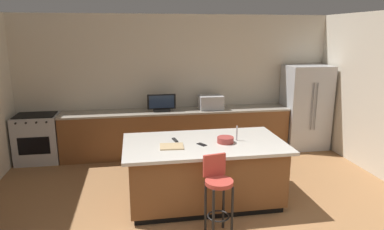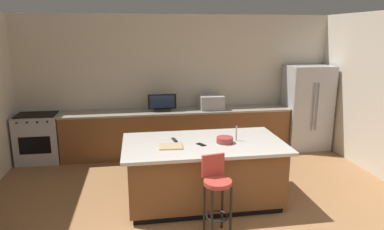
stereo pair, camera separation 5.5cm
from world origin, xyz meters
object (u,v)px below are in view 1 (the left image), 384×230
fruit_bowl (225,140)px  cutting_board (172,146)px  refrigerator (305,107)px  bar_stool_center (218,188)px  tv_monitor (162,104)px  kitchen_island (204,171)px  range_oven (38,138)px  microwave (211,102)px  tv_remote (175,140)px  cell_phone (202,144)px

fruit_bowl → cutting_board: (-0.77, -0.06, -0.03)m
refrigerator → bar_stool_center: 3.96m
tv_monitor → cutting_board: (-0.05, -2.20, -0.15)m
kitchen_island → range_oven: (-2.82, 2.12, -0.00)m
bar_stool_center → kitchen_island: bearing=79.3°
refrigerator → range_oven: (-5.45, 0.04, -0.42)m
range_oven → microwave: microwave is taller
bar_stool_center → cutting_board: size_ratio=3.14×
refrigerator → fruit_bowl: 3.18m
tv_monitor → kitchen_island: bearing=-78.1°
bar_stool_center → tv_remote: bar_stool_center is taller
tv_remote → microwave: bearing=52.6°
bar_stool_center → cell_phone: size_ratio=6.70×
range_oven → tv_monitor: tv_monitor is taller
refrigerator → tv_remote: 3.60m
tv_monitor → cutting_board: 2.20m
refrigerator → cutting_board: size_ratio=5.54×
tv_remote → fruit_bowl: bearing=-28.4°
range_oven → tv_monitor: 2.46m
fruit_bowl → tv_remote: size_ratio=1.39×
bar_stool_center → range_oven: bearing=123.1°
kitchen_island → bar_stool_center: (-0.01, -0.86, 0.14)m
range_oven → cell_phone: (2.76, -2.22, 0.45)m
kitchen_island → refrigerator: (2.63, 2.08, 0.42)m
kitchen_island → tv_remote: tv_remote is taller
kitchen_island → cell_phone: cell_phone is taller
tv_monitor → fruit_bowl: 2.26m
fruit_bowl → cell_phone: size_ratio=1.57×
range_oven → bar_stool_center: bearing=-46.6°
bar_stool_center → tv_remote: (-0.40, 1.00, 0.32)m
fruit_bowl → cell_phone: 0.35m
tv_monitor → fruit_bowl: size_ratio=2.36×
range_oven → tv_remote: 3.15m
tv_monitor → cutting_board: tv_monitor is taller
tv_remote → kitchen_island: bearing=-30.6°
microwave → tv_remote: bearing=-116.3°
kitchen_island → tv_remote: size_ratio=13.50×
microwave → fruit_bowl: (-0.28, -2.19, -0.10)m
cell_phone → microwave: bearing=43.7°
kitchen_island → cutting_board: cutting_board is taller
tv_monitor → cutting_board: bearing=-91.2°
fruit_bowl → tv_monitor: bearing=108.8°
fruit_bowl → microwave: bearing=82.7°
kitchen_island → cutting_board: bearing=-164.5°
range_oven → bar_stool_center: size_ratio=0.93×
microwave → kitchen_island: bearing=-105.1°
range_oven → tv_remote: size_ratio=5.51×
cell_phone → tv_remote: tv_remote is taller
range_oven → bar_stool_center: 4.10m
microwave → refrigerator: bearing=-1.1°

